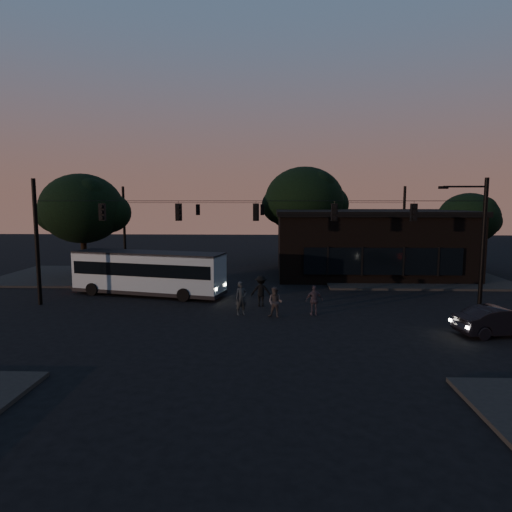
{
  "coord_description": "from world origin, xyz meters",
  "views": [
    {
      "loc": [
        0.97,
        -22.39,
        6.25
      ],
      "look_at": [
        0.0,
        4.0,
        3.0
      ],
      "focal_mm": 32.0,
      "sensor_mm": 36.0,
      "label": 1
    }
  ],
  "objects_px": {
    "pedestrian_a": "(241,298)",
    "pedestrian_d": "(261,291)",
    "bus": "(148,271)",
    "pedestrian_b": "(275,302)",
    "building": "(368,242)",
    "car": "(500,321)",
    "pedestrian_c": "(314,300)"
  },
  "relations": [
    {
      "from": "pedestrian_a",
      "to": "pedestrian_b",
      "type": "bearing_deg",
      "value": -41.22
    },
    {
      "from": "car",
      "to": "pedestrian_d",
      "type": "height_order",
      "value": "pedestrian_d"
    },
    {
      "from": "pedestrian_c",
      "to": "pedestrian_d",
      "type": "height_order",
      "value": "pedestrian_d"
    },
    {
      "from": "building",
      "to": "car",
      "type": "xyz_separation_m",
      "value": [
        2.52,
        -17.38,
        -2.03
      ]
    },
    {
      "from": "pedestrian_a",
      "to": "pedestrian_c",
      "type": "distance_m",
      "value": 3.99
    },
    {
      "from": "pedestrian_c",
      "to": "pedestrian_d",
      "type": "distance_m",
      "value": 3.57
    },
    {
      "from": "building",
      "to": "pedestrian_d",
      "type": "distance_m",
      "value": 14.88
    },
    {
      "from": "car",
      "to": "pedestrian_b",
      "type": "xyz_separation_m",
      "value": [
        -10.4,
        2.9,
        0.15
      ]
    },
    {
      "from": "car",
      "to": "pedestrian_a",
      "type": "relative_size",
      "value": 2.24
    },
    {
      "from": "bus",
      "to": "pedestrian_c",
      "type": "distance_m",
      "value": 11.57
    },
    {
      "from": "pedestrian_b",
      "to": "pedestrian_c",
      "type": "distance_m",
      "value": 2.2
    },
    {
      "from": "pedestrian_a",
      "to": "pedestrian_b",
      "type": "relative_size",
      "value": 1.12
    },
    {
      "from": "pedestrian_a",
      "to": "building",
      "type": "bearing_deg",
      "value": 28.85
    },
    {
      "from": "bus",
      "to": "pedestrian_d",
      "type": "distance_m",
      "value": 8.07
    },
    {
      "from": "bus",
      "to": "pedestrian_a",
      "type": "distance_m",
      "value": 8.18
    },
    {
      "from": "building",
      "to": "pedestrian_c",
      "type": "height_order",
      "value": "building"
    },
    {
      "from": "pedestrian_d",
      "to": "bus",
      "type": "bearing_deg",
      "value": -23.58
    },
    {
      "from": "pedestrian_c",
      "to": "pedestrian_d",
      "type": "bearing_deg",
      "value": -42.5
    },
    {
      "from": "building",
      "to": "pedestrian_d",
      "type": "xyz_separation_m",
      "value": [
        -8.71,
        -11.94,
        -1.79
      ]
    },
    {
      "from": "building",
      "to": "pedestrian_c",
      "type": "bearing_deg",
      "value": -112.42
    },
    {
      "from": "pedestrian_b",
      "to": "pedestrian_d",
      "type": "height_order",
      "value": "pedestrian_d"
    },
    {
      "from": "bus",
      "to": "pedestrian_d",
      "type": "xyz_separation_m",
      "value": [
        7.49,
        -2.91,
        -0.69
      ]
    },
    {
      "from": "pedestrian_a",
      "to": "pedestrian_d",
      "type": "distance_m",
      "value": 2.29
    },
    {
      "from": "bus",
      "to": "pedestrian_b",
      "type": "relative_size",
      "value": 6.36
    },
    {
      "from": "building",
      "to": "pedestrian_d",
      "type": "height_order",
      "value": "building"
    },
    {
      "from": "bus",
      "to": "pedestrian_c",
      "type": "xyz_separation_m",
      "value": [
        10.45,
        -4.91,
        -0.78
      ]
    },
    {
      "from": "pedestrian_c",
      "to": "pedestrian_b",
      "type": "bearing_deg",
      "value": 5.77
    },
    {
      "from": "car",
      "to": "pedestrian_a",
      "type": "distance_m",
      "value": 12.72
    },
    {
      "from": "pedestrian_a",
      "to": "pedestrian_d",
      "type": "height_order",
      "value": "pedestrian_d"
    },
    {
      "from": "building",
      "to": "pedestrian_b",
      "type": "relative_size",
      "value": 9.35
    },
    {
      "from": "car",
      "to": "pedestrian_d",
      "type": "xyz_separation_m",
      "value": [
        -11.23,
        5.44,
        0.25
      ]
    },
    {
      "from": "pedestrian_b",
      "to": "pedestrian_c",
      "type": "relative_size",
      "value": 0.99
    }
  ]
}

